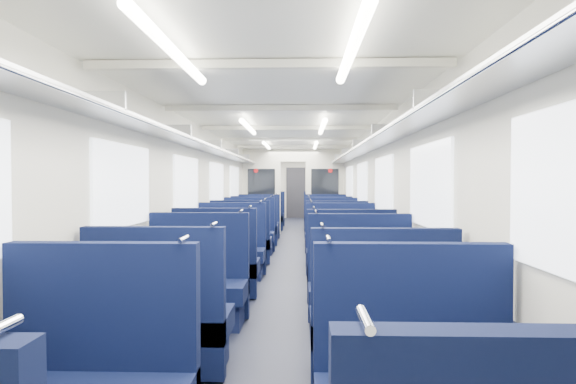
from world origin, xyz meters
TOP-DOWN VIEW (x-y plane):
  - floor at (0.00, 0.00)m, footprint 2.80×18.00m
  - ceiling at (0.00, 0.00)m, footprint 2.80×18.00m
  - wall_left at (-1.40, 0.00)m, footprint 0.02×18.00m
  - dado_left at (-1.39, 0.00)m, footprint 0.03×17.90m
  - wall_right at (1.40, 0.00)m, footprint 0.02×18.00m
  - dado_right at (1.39, 0.00)m, footprint 0.03×17.90m
  - wall_far at (0.00, 9.00)m, footprint 2.80×0.02m
  - luggage_rack_left at (-1.21, 0.00)m, footprint 0.36×17.40m
  - luggage_rack_right at (1.21, 0.00)m, footprint 0.36×17.40m
  - windows at (0.00, -0.46)m, footprint 2.78×15.60m
  - ceiling_fittings at (0.00, -0.26)m, footprint 2.70×16.06m
  - end_door at (0.00, 8.94)m, footprint 0.75×0.06m
  - bulkhead at (-0.00, 3.38)m, footprint 2.80×0.10m
  - seat_4 at (-0.83, -5.92)m, footprint 1.04×0.57m
  - seat_5 at (0.83, -5.97)m, footprint 1.04×0.57m
  - seat_6 at (-0.83, -4.71)m, footprint 1.04×0.57m
  - seat_7 at (0.83, -4.82)m, footprint 1.04×0.57m
  - seat_8 at (-0.83, -3.60)m, footprint 1.04×0.57m
  - seat_9 at (0.83, -3.79)m, footprint 1.04×0.57m
  - seat_10 at (-0.83, -2.43)m, footprint 1.04×0.57m
  - seat_11 at (0.83, -2.49)m, footprint 1.04×0.57m
  - seat_12 at (-0.83, -1.26)m, footprint 1.04×0.57m
  - seat_13 at (0.83, -1.48)m, footprint 1.04×0.57m
  - seat_14 at (-0.83, -0.12)m, footprint 1.04×0.57m
  - seat_15 at (0.83, -0.30)m, footprint 1.04×0.57m
  - seat_16 at (-0.83, 1.03)m, footprint 1.04×0.57m
  - seat_17 at (0.83, 0.90)m, footprint 1.04×0.57m
  - seat_18 at (-0.83, 2.01)m, footprint 1.04×0.57m
  - seat_19 at (0.83, 2.08)m, footprint 1.04×0.57m
  - seat_20 at (-0.83, 4.17)m, footprint 1.04×0.57m
  - seat_21 at (0.83, 4.22)m, footprint 1.04×0.57m
  - seat_22 at (-0.83, 5.18)m, footprint 1.04×0.57m
  - seat_23 at (0.83, 5.23)m, footprint 1.04×0.57m

SIDE VIEW (x-z plane):
  - floor at x=0.00m, z-range -0.01..0.01m
  - dado_left at x=-1.39m, z-range 0.00..0.70m
  - dado_right at x=1.39m, z-range 0.00..0.70m
  - seat_4 at x=-0.83m, z-range -0.22..0.94m
  - seat_5 at x=0.83m, z-range -0.22..0.94m
  - seat_6 at x=-0.83m, z-range -0.22..0.94m
  - seat_7 at x=0.83m, z-range -0.22..0.94m
  - seat_8 at x=-0.83m, z-range -0.22..0.94m
  - seat_9 at x=0.83m, z-range -0.22..0.94m
  - seat_10 at x=-0.83m, z-range -0.22..0.94m
  - seat_11 at x=0.83m, z-range -0.22..0.94m
  - seat_12 at x=-0.83m, z-range -0.22..0.94m
  - seat_13 at x=0.83m, z-range -0.22..0.94m
  - seat_14 at x=-0.83m, z-range -0.22..0.94m
  - seat_15 at x=0.83m, z-range -0.22..0.94m
  - seat_16 at x=-0.83m, z-range -0.22..0.94m
  - seat_17 at x=0.83m, z-range -0.22..0.94m
  - seat_18 at x=-0.83m, z-range -0.22..0.94m
  - seat_19 at x=0.83m, z-range -0.22..0.94m
  - seat_20 at x=-0.83m, z-range -0.22..0.94m
  - seat_21 at x=0.83m, z-range -0.22..0.94m
  - seat_22 at x=-0.83m, z-range -0.22..0.94m
  - seat_23 at x=0.83m, z-range -0.22..0.94m
  - end_door at x=0.00m, z-range 0.00..2.00m
  - wall_left at x=-1.40m, z-range 0.00..2.35m
  - wall_right at x=1.40m, z-range 0.00..2.35m
  - wall_far at x=0.00m, z-range 0.00..2.35m
  - bulkhead at x=0.00m, z-range 0.06..2.41m
  - windows at x=0.00m, z-range 1.04..1.79m
  - luggage_rack_left at x=-1.21m, z-range 1.88..2.06m
  - luggage_rack_right at x=1.21m, z-range 1.88..2.06m
  - ceiling_fittings at x=0.00m, z-range 2.23..2.35m
  - ceiling at x=0.00m, z-range 2.35..2.35m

